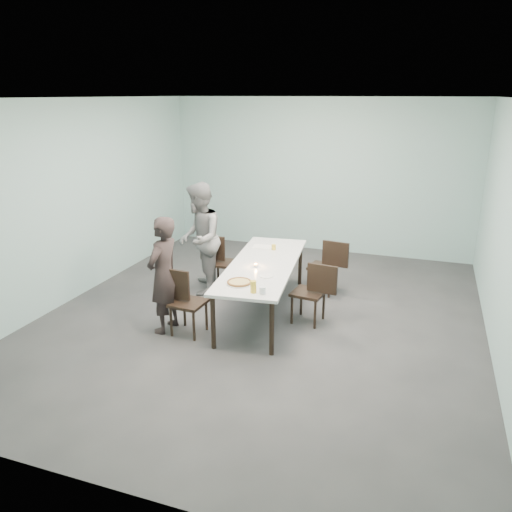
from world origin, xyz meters
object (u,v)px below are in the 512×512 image
(table, at_px, (263,267))
(chair_near_right, at_px, (314,289))
(diner_far, at_px, (199,239))
(diner_near, at_px, (164,275))
(chair_near_left, at_px, (183,297))
(beer_glass, at_px, (253,287))
(chair_far_left, at_px, (219,258))
(amber_tumbler, at_px, (274,247))
(pizza, at_px, (239,282))
(tealight, at_px, (256,266))
(side_plate, at_px, (266,276))
(water_tumbler, at_px, (262,290))
(chair_far_right, at_px, (328,263))

(table, xyz_separation_m, chair_near_right, (0.78, -0.12, -0.19))
(diner_far, bearing_deg, diner_near, -14.35)
(chair_near_left, xyz_separation_m, chair_near_right, (1.57, 0.85, 0.00))
(diner_far, distance_m, beer_glass, 2.09)
(chair_far_left, distance_m, amber_tumbler, 0.97)
(pizza, xyz_separation_m, tealight, (-0.01, 0.67, 0.00))
(table, relative_size, side_plate, 14.91)
(water_tumbler, bearing_deg, diner_far, 135.70)
(amber_tumbler, bearing_deg, tealight, -89.51)
(tealight, bearing_deg, diner_far, 151.44)
(diner_near, distance_m, pizza, 1.03)
(tealight, bearing_deg, chair_far_right, 57.22)
(pizza, height_order, beer_glass, beer_glass)
(table, distance_m, water_tumbler, 1.15)
(diner_near, distance_m, amber_tumbler, 1.93)
(chair_near_right, height_order, diner_far, diner_far)
(chair_far_left, bearing_deg, chair_near_right, -26.66)
(diner_far, bearing_deg, side_plate, 36.00)
(chair_far_right, relative_size, side_plate, 4.83)
(chair_far_left, xyz_separation_m, amber_tumbler, (0.93, -0.01, 0.29))
(pizza, bearing_deg, water_tumbler, -29.79)
(tealight, bearing_deg, amber_tumbler, 90.49)
(pizza, bearing_deg, chair_far_right, 67.78)
(chair_far_left, xyz_separation_m, diner_near, (-0.07, -1.66, 0.28))
(side_plate, bearing_deg, amber_tumbler, 102.66)
(amber_tumbler, bearing_deg, side_plate, -77.34)
(chair_far_left, relative_size, chair_near_right, 1.00)
(amber_tumbler, bearing_deg, chair_near_left, -114.21)
(tealight, bearing_deg, chair_far_left, 137.03)
(chair_near_right, distance_m, pizza, 1.13)
(chair_near_right, relative_size, diner_far, 0.49)
(table, height_order, diner_far, diner_far)
(amber_tumbler, bearing_deg, chair_far_right, 24.20)
(chair_far_left, relative_size, side_plate, 4.83)
(table, relative_size, water_tumbler, 29.83)
(chair_far_right, height_order, water_tumbler, chair_far_right)
(chair_near_left, relative_size, diner_near, 0.55)
(pizza, relative_size, side_plate, 1.89)
(diner_near, bearing_deg, table, 138.90)
(chair_far_left, xyz_separation_m, water_tumbler, (1.34, -1.76, 0.29))
(chair_near_right, bearing_deg, water_tumbler, 74.24)
(chair_near_left, distance_m, pizza, 0.81)
(diner_far, bearing_deg, pizza, 21.49)
(chair_near_left, bearing_deg, amber_tumbler, 69.41)
(chair_far_left, bearing_deg, amber_tumbler, -2.92)
(side_plate, distance_m, amber_tumbler, 1.20)
(chair_far_left, height_order, pizza, chair_far_left)
(beer_glass, distance_m, water_tumbler, 0.12)
(chair_near_right, bearing_deg, chair_near_left, 36.48)
(table, distance_m, diner_near, 1.44)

